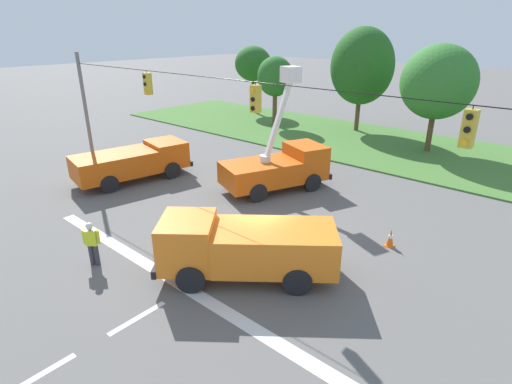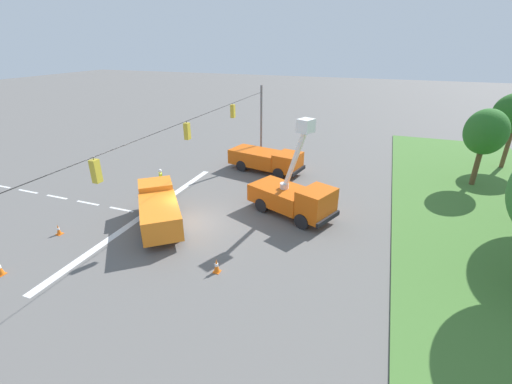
{
  "view_description": "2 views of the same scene",
  "coord_description": "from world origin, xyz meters",
  "px_view_note": "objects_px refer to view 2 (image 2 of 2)",
  "views": [
    {
      "loc": [
        9.33,
        -10.89,
        8.31
      ],
      "look_at": [
        -0.73,
        0.72,
        2.04
      ],
      "focal_mm": 28.0,
      "sensor_mm": 36.0,
      "label": 1
    },
    {
      "loc": [
        16.76,
        10.5,
        10.82
      ],
      "look_at": [
        -0.8,
        4.0,
        2.51
      ],
      "focal_mm": 24.0,
      "sensor_mm": 36.0,
      "label": 2
    }
  ],
  "objects_px": {
    "utility_truck_bucket_lift": "(294,197)",
    "road_worker": "(161,178)",
    "utility_truck_support_far": "(266,159)",
    "traffic_cone_foreground_right": "(216,266)",
    "traffic_cone_mid_left": "(58,230)",
    "tree_west": "(486,132)",
    "utility_truck_support_near": "(159,208)"
  },
  "relations": [
    {
      "from": "utility_truck_bucket_lift",
      "to": "road_worker",
      "type": "bearing_deg",
      "value": -92.32
    },
    {
      "from": "tree_west",
      "to": "road_worker",
      "type": "distance_m",
      "value": 25.26
    },
    {
      "from": "traffic_cone_mid_left",
      "to": "utility_truck_support_far",
      "type": "bearing_deg",
      "value": 150.73
    },
    {
      "from": "utility_truck_support_near",
      "to": "traffic_cone_mid_left",
      "type": "relative_size",
      "value": 9.58
    },
    {
      "from": "utility_truck_bucket_lift",
      "to": "utility_truck_support_near",
      "type": "distance_m",
      "value": 8.75
    },
    {
      "from": "utility_truck_support_near",
      "to": "utility_truck_support_far",
      "type": "distance_m",
      "value": 12.15
    },
    {
      "from": "utility_truck_support_near",
      "to": "utility_truck_bucket_lift",
      "type": "bearing_deg",
      "value": 119.98
    },
    {
      "from": "utility_truck_bucket_lift",
      "to": "traffic_cone_foreground_right",
      "type": "bearing_deg",
      "value": -15.58
    },
    {
      "from": "road_worker",
      "to": "utility_truck_bucket_lift",
      "type": "bearing_deg",
      "value": 87.68
    },
    {
      "from": "tree_west",
      "to": "traffic_cone_foreground_right",
      "type": "height_order",
      "value": "tree_west"
    },
    {
      "from": "road_worker",
      "to": "traffic_cone_mid_left",
      "type": "relative_size",
      "value": 2.69
    },
    {
      "from": "utility_truck_bucket_lift",
      "to": "traffic_cone_mid_left",
      "type": "relative_size",
      "value": 10.01
    },
    {
      "from": "utility_truck_bucket_lift",
      "to": "road_worker",
      "type": "xyz_separation_m",
      "value": [
        -0.44,
        -10.77,
        -0.35
      ]
    },
    {
      "from": "utility_truck_support_near",
      "to": "traffic_cone_foreground_right",
      "type": "distance_m",
      "value": 6.36
    },
    {
      "from": "road_worker",
      "to": "utility_truck_support_far",
      "type": "bearing_deg",
      "value": 137.6
    },
    {
      "from": "tree_west",
      "to": "traffic_cone_mid_left",
      "type": "xyz_separation_m",
      "value": [
        17.53,
        -25.07,
        -4.08
      ]
    },
    {
      "from": "utility_truck_support_far",
      "to": "traffic_cone_foreground_right",
      "type": "relative_size",
      "value": 8.98
    },
    {
      "from": "utility_truck_support_far",
      "to": "traffic_cone_mid_left",
      "type": "relative_size",
      "value": 10.61
    },
    {
      "from": "tree_west",
      "to": "traffic_cone_mid_left",
      "type": "bearing_deg",
      "value": -55.04
    },
    {
      "from": "utility_truck_support_far",
      "to": "traffic_cone_foreground_right",
      "type": "xyz_separation_m",
      "value": [
        14.82,
        2.36,
        -0.76
      ]
    },
    {
      "from": "traffic_cone_foreground_right",
      "to": "traffic_cone_mid_left",
      "type": "xyz_separation_m",
      "value": [
        -0.02,
        -10.66,
        -0.07
      ]
    },
    {
      "from": "tree_west",
      "to": "utility_truck_support_far",
      "type": "xyz_separation_m",
      "value": [
        2.72,
        -16.77,
        -3.25
      ]
    },
    {
      "from": "utility_truck_bucket_lift",
      "to": "traffic_cone_mid_left",
      "type": "height_order",
      "value": "utility_truck_bucket_lift"
    },
    {
      "from": "utility_truck_support_near",
      "to": "road_worker",
      "type": "bearing_deg",
      "value": -146.47
    },
    {
      "from": "utility_truck_support_near",
      "to": "traffic_cone_foreground_right",
      "type": "height_order",
      "value": "utility_truck_support_near"
    },
    {
      "from": "utility_truck_support_near",
      "to": "traffic_cone_foreground_right",
      "type": "bearing_deg",
      "value": 60.7
    },
    {
      "from": "tree_west",
      "to": "traffic_cone_foreground_right",
      "type": "distance_m",
      "value": 23.06
    },
    {
      "from": "utility_truck_bucket_lift",
      "to": "utility_truck_support_near",
      "type": "xyz_separation_m",
      "value": [
        4.37,
        -7.58,
        -0.13
      ]
    },
    {
      "from": "tree_west",
      "to": "utility_truck_support_near",
      "type": "relative_size",
      "value": 0.98
    },
    {
      "from": "utility_truck_support_near",
      "to": "utility_truck_support_far",
      "type": "bearing_deg",
      "value": 165.03
    },
    {
      "from": "traffic_cone_foreground_right",
      "to": "utility_truck_support_near",
      "type": "bearing_deg",
      "value": -119.3
    },
    {
      "from": "traffic_cone_foreground_right",
      "to": "traffic_cone_mid_left",
      "type": "relative_size",
      "value": 1.18
    }
  ]
}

